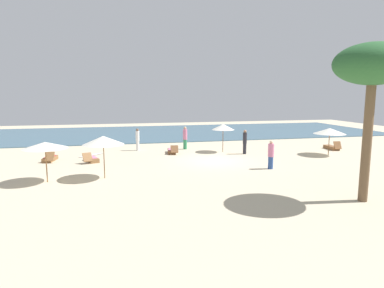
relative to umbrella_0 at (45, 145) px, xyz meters
The scene contains 16 objects.
ground_plane 10.68m from the umbrella_0, 17.86° to the left, with size 60.00×60.00×0.00m, color beige.
ocean_water 22.64m from the umbrella_0, 63.69° to the left, with size 48.00×16.00×0.06m, color #3D6075.
umbrella_0 is the anchor object (origin of this frame).
umbrella_1 2.88m from the umbrella_0, ahead, with size 2.20×2.20×2.31m.
umbrella_2 19.29m from the umbrella_0, 10.83° to the left, with size 2.29×2.29×2.01m.
umbrella_3 13.40m from the umbrella_0, 29.51° to the left, with size 1.74×1.74×2.18m.
lounger_0 6.07m from the umbrella_0, 98.67° to the left, with size 0.86×1.73×0.73m.
lounger_1 5.55m from the umbrella_0, 69.11° to the left, with size 1.10×1.78×0.70m.
lounger_2 21.56m from the umbrella_0, 15.40° to the left, with size 0.70×1.67×0.75m.
lounger_3 10.46m from the umbrella_0, 41.96° to the left, with size 0.82×1.77×0.67m.
person_0 12.69m from the umbrella_0, ahead, with size 0.39×0.39×1.74m.
person_1 10.21m from the umbrella_0, 59.19° to the left, with size 0.39×0.39×1.77m.
person_2 14.10m from the umbrella_0, 22.50° to the left, with size 0.43×0.43×1.83m.
person_3 12.47m from the umbrella_0, 43.32° to the left, with size 0.49×0.49×1.86m.
palm_0 15.54m from the umbrella_0, 24.55° to the right, with size 3.11×3.11×6.58m.
surfboard 7.74m from the umbrella_0, 76.87° to the left, with size 1.93×1.81×0.07m.
Camera 1 is at (-6.43, -21.34, 4.56)m, focal length 31.38 mm.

